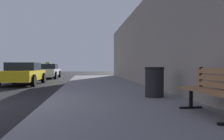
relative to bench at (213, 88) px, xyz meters
name	(u,v)px	position (x,y,z in m)	size (l,w,h in m)	color
sidewalk	(122,104)	(-1.39, 1.82, -0.58)	(4.00, 32.00, 0.15)	slate
building_wall	(202,26)	(0.81, 1.82, 1.51)	(0.70, 32.00, 4.33)	gray
bench	(213,88)	(0.00, 0.00, 0.00)	(0.52, 1.56, 0.89)	#9E6B42
trash_bin	(154,82)	(-0.32, 2.45, -0.06)	(0.57, 0.57, 0.88)	black
car_yellow	(23,73)	(-5.95, 9.27, -0.01)	(2.01, 4.20, 1.27)	yellow
car_white	(48,71)	(-5.72, 15.97, -0.01)	(1.98, 4.42, 1.43)	white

